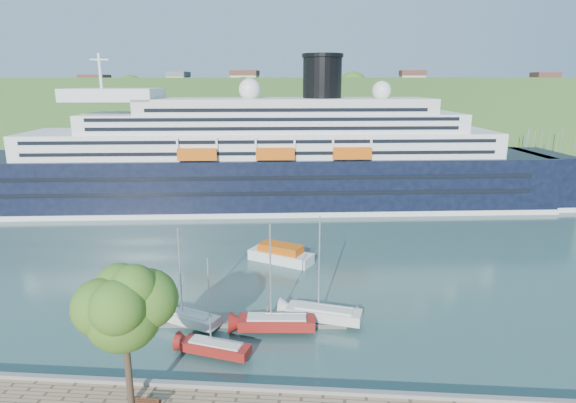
# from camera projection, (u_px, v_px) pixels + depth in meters

# --- Properties ---
(ground) EXTENTS (400.00, 400.00, 0.00)m
(ground) POSITION_uv_depth(u_px,v_px,m) (220.00, 398.00, 35.61)
(ground) COLOR #2B4D48
(ground) RESTS_ON ground
(far_hillside) EXTENTS (400.00, 50.00, 24.00)m
(far_hillside) POSITION_uv_depth(u_px,v_px,m) (305.00, 112.00, 172.97)
(far_hillside) COLOR #305A24
(far_hillside) RESTS_ON ground
(quay_coping) EXTENTS (220.00, 0.50, 0.30)m
(quay_coping) POSITION_uv_depth(u_px,v_px,m) (218.00, 386.00, 35.14)
(quay_coping) COLOR slate
(quay_coping) RESTS_ON promenade
(cruise_ship) EXTENTS (124.52, 33.13, 27.68)m
(cruise_ship) POSITION_uv_depth(u_px,v_px,m) (250.00, 132.00, 87.48)
(cruise_ship) COLOR black
(cruise_ship) RESTS_ON ground
(park_bench) EXTENTS (1.75, 0.75, 1.11)m
(park_bench) POSITION_uv_depth(u_px,v_px,m) (149.00, 401.00, 32.82)
(park_bench) COLOR #462614
(park_bench) RESTS_ON promenade
(promenade_tree) EXTENTS (6.77, 6.77, 11.21)m
(promenade_tree) POSITION_uv_depth(u_px,v_px,m) (125.00, 331.00, 32.00)
(promenade_tree) COLOR #38651A
(promenade_tree) RESTS_ON promenade
(floating_pontoon) EXTENTS (19.54, 3.59, 0.43)m
(floating_pontoon) POSITION_uv_depth(u_px,v_px,m) (246.00, 320.00, 46.74)
(floating_pontoon) COLOR #68655D
(floating_pontoon) RESTS_ON ground
(sailboat_white_near) EXTENTS (7.45, 4.47, 9.32)m
(sailboat_white_near) POSITION_uv_depth(u_px,v_px,m) (185.00, 281.00, 44.85)
(sailboat_white_near) COLOR silver
(sailboat_white_near) RESTS_ON ground
(sailboat_red) EXTENTS (7.95, 2.72, 10.09)m
(sailboat_red) POSITION_uv_depth(u_px,v_px,m) (276.00, 282.00, 43.65)
(sailboat_red) COLOR maroon
(sailboat_red) RESTS_ON ground
(sailboat_white_far) EXTENTS (8.23, 3.79, 10.27)m
(sailboat_white_far) POSITION_uv_depth(u_px,v_px,m) (325.00, 274.00, 45.31)
(sailboat_white_far) COLOR silver
(sailboat_white_far) RESTS_ON ground
(tender_launch) EXTENTS (8.92, 6.05, 2.34)m
(tender_launch) POSITION_uv_depth(u_px,v_px,m) (281.00, 253.00, 62.35)
(tender_launch) COLOR #CB530B
(tender_launch) RESTS_ON ground
(sailboat_extra) EXTENTS (6.80, 3.29, 8.47)m
(sailboat_extra) POSITION_uv_depth(u_px,v_px,m) (215.00, 311.00, 39.88)
(sailboat_extra) COLOR maroon
(sailboat_extra) RESTS_ON ground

